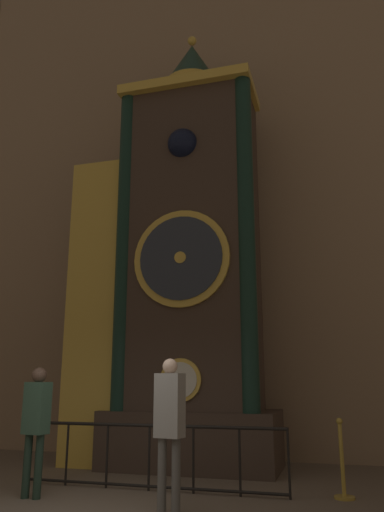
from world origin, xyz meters
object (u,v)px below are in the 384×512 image
clock_tower (174,266)px  visitor_far (170,419)px  visitor_near (36,418)px  stanchion_post (343,472)px

clock_tower → visitor_far: clock_tower is taller
clock_tower → visitor_near: 4.11m
visitor_near → stanchion_post: size_ratio=1.66×
clock_tower → visitor_near: size_ratio=5.20×
clock_tower → stanchion_post: 4.89m
clock_tower → visitor_near: (-1.10, -2.84, -2.75)m
visitor_near → stanchion_post: bearing=25.7°
visitor_near → stanchion_post: 4.34m
clock_tower → stanchion_post: bearing=-28.9°
visitor_far → stanchion_post: bearing=45.8°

